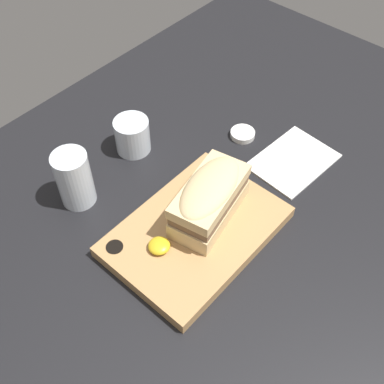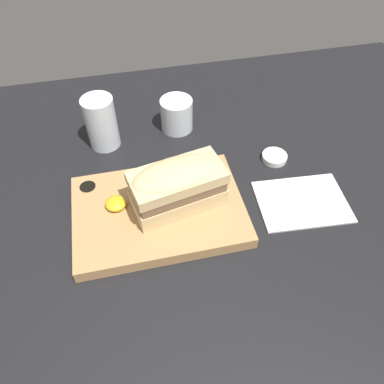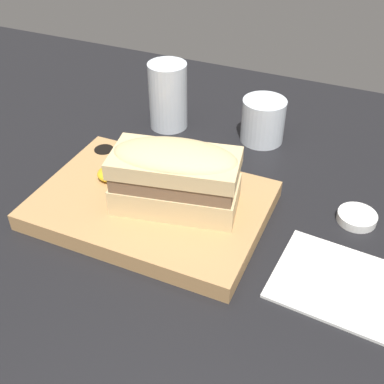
% 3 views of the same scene
% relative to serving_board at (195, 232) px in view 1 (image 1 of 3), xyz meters
% --- Properties ---
extents(dining_table, '(1.58, 0.99, 0.02)m').
position_rel_serving_board_xyz_m(dining_table, '(-0.03, 0.01, -0.02)').
color(dining_table, black).
rests_on(dining_table, ground).
extents(serving_board, '(0.30, 0.21, 0.03)m').
position_rel_serving_board_xyz_m(serving_board, '(0.00, 0.00, 0.00)').
color(serving_board, tan).
rests_on(serving_board, dining_table).
extents(sandwich, '(0.17, 0.11, 0.09)m').
position_rel_serving_board_xyz_m(sandwich, '(0.04, 0.00, 0.06)').
color(sandwich, '#DBBC84').
rests_on(sandwich, serving_board).
extents(mustard_dollop, '(0.04, 0.04, 0.01)m').
position_rel_serving_board_xyz_m(mustard_dollop, '(-0.07, 0.02, 0.02)').
color(mustard_dollop, gold).
rests_on(mustard_dollop, serving_board).
extents(water_glass, '(0.07, 0.07, 0.11)m').
position_rel_serving_board_xyz_m(water_glass, '(-0.08, 0.22, 0.04)').
color(water_glass, silver).
rests_on(water_glass, dining_table).
extents(wine_glass, '(0.07, 0.07, 0.07)m').
position_rel_serving_board_xyz_m(wine_glass, '(0.08, 0.24, 0.02)').
color(wine_glass, silver).
rests_on(wine_glass, dining_table).
extents(napkin, '(0.18, 0.13, 0.00)m').
position_rel_serving_board_xyz_m(napkin, '(0.27, -0.03, -0.01)').
color(napkin, white).
rests_on(napkin, dining_table).
extents(condiment_dish, '(0.05, 0.05, 0.01)m').
position_rel_serving_board_xyz_m(condiment_dish, '(0.26, 0.09, -0.01)').
color(condiment_dish, white).
rests_on(condiment_dish, dining_table).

